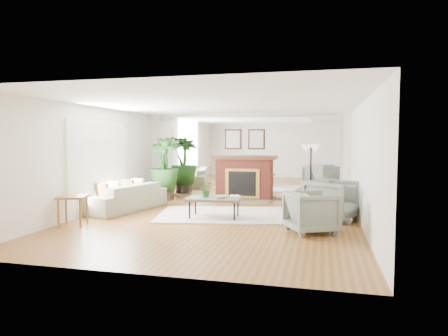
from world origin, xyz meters
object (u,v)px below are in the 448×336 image
(potted_ficus, at_px, (164,166))
(floor_lamp, at_px, (311,153))
(side_table, at_px, (73,201))
(armchair_front, at_px, (312,212))
(coffee_table, at_px, (214,199))
(armchair_back, at_px, (332,200))
(fireplace, at_px, (244,177))
(sofa, at_px, (125,197))

(potted_ficus, bearing_deg, floor_lamp, 6.77)
(potted_ficus, bearing_deg, side_table, -96.88)
(armchair_front, height_order, floor_lamp, floor_lamp)
(coffee_table, distance_m, armchair_back, 2.55)
(armchair_front, distance_m, side_table, 4.72)
(fireplace, height_order, potted_ficus, fireplace)
(sofa, relative_size, potted_ficus, 1.23)
(fireplace, distance_m, side_table, 5.12)
(armchair_back, bearing_deg, sofa, 118.12)
(sofa, xyz_separation_m, floor_lamp, (4.36, 2.39, 1.04))
(fireplace, relative_size, floor_lamp, 1.28)
(fireplace, distance_m, coffee_table, 3.02)
(fireplace, xyz_separation_m, potted_ficus, (-2.20, -0.65, 0.32))
(coffee_table, bearing_deg, fireplace, 88.64)
(fireplace, relative_size, sofa, 0.91)
(coffee_table, distance_m, side_table, 2.92)
(fireplace, height_order, coffee_table, fireplace)
(fireplace, relative_size, side_table, 3.11)
(armchair_back, bearing_deg, armchair_front, -169.20)
(fireplace, distance_m, potted_ficus, 2.31)
(sofa, distance_m, armchair_back, 4.89)
(sofa, xyz_separation_m, potted_ficus, (0.25, 1.90, 0.65))
(potted_ficus, height_order, floor_lamp, potted_ficus)
(sofa, xyz_separation_m, side_table, (-0.20, -1.83, 0.18))
(fireplace, distance_m, armchair_back, 3.57)
(sofa, bearing_deg, armchair_back, 102.90)
(side_table, distance_m, potted_ficus, 3.79)
(sofa, relative_size, armchair_back, 2.34)
(armchair_back, bearing_deg, floor_lamp, 41.01)
(side_table, bearing_deg, fireplace, 58.82)
(armchair_front, distance_m, floor_lamp, 3.82)
(potted_ficus, bearing_deg, sofa, -97.51)
(fireplace, xyz_separation_m, armchair_front, (2.04, -3.85, -0.27))
(fireplace, relative_size, coffee_table, 1.70)
(sofa, xyz_separation_m, armchair_back, (4.89, -0.04, 0.11))
(armchair_back, bearing_deg, coffee_table, 128.13)
(fireplace, distance_m, armchair_front, 4.36)
(coffee_table, xyz_separation_m, sofa, (-2.38, 0.46, -0.10))
(side_table, xyz_separation_m, potted_ficus, (0.45, 3.73, 0.47))
(fireplace, bearing_deg, armchair_front, -62.09)
(sofa, height_order, side_table, sofa)
(coffee_table, relative_size, side_table, 1.84)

